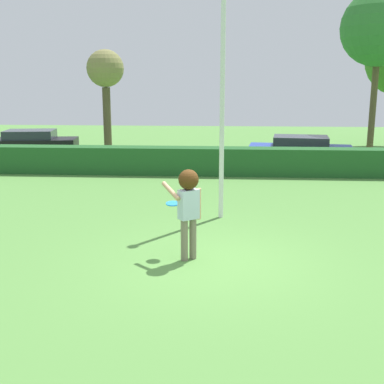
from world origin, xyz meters
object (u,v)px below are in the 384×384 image
object	(u,v)px
bare_elm_tree	(105,73)
maple_tree	(379,28)
person	(188,200)
parked_car_blue	(300,150)
parked_car_black	(31,142)
frisbee	(173,204)
lamppost	(222,92)

from	to	relation	value
bare_elm_tree	maple_tree	distance (m)	12.38
maple_tree	bare_elm_tree	bearing A→B (deg)	-178.45
bare_elm_tree	maple_tree	bearing A→B (deg)	1.55
person	parked_car_blue	world-z (taller)	person
person	maple_tree	xyz separation A→B (m)	(7.41, 13.95, 4.52)
person	maple_tree	bearing A→B (deg)	62.04
parked_car_black	maple_tree	world-z (taller)	maple_tree
person	bare_elm_tree	xyz separation A→B (m)	(-4.82, 13.62, 2.64)
person	parked_car_black	bearing A→B (deg)	122.58
parked_car_blue	bare_elm_tree	bearing A→B (deg)	164.87
frisbee	parked_car_black	size ratio (longest dim) A/B	0.06
parked_car_blue	bare_elm_tree	xyz separation A→B (m)	(-8.64, 2.34, 3.16)
lamppost	bare_elm_tree	world-z (taller)	lamppost
lamppost	bare_elm_tree	distance (m)	11.80
person	maple_tree	distance (m)	16.43
frisbee	bare_elm_tree	xyz separation A→B (m)	(-4.49, 13.33, 2.78)
frisbee	lamppost	bearing A→B (deg)	71.72
person	bare_elm_tree	bearing A→B (deg)	109.50
frisbee	parked_car_blue	size ratio (longest dim) A/B	0.06
bare_elm_tree	person	bearing A→B (deg)	-70.50
person	parked_car_blue	bearing A→B (deg)	71.29
lamppost	parked_car_black	world-z (taller)	lamppost
frisbee	person	bearing A→B (deg)	-40.97
person	lamppost	size ratio (longest dim) A/B	0.31
parked_car_black	maple_tree	size ratio (longest dim) A/B	0.59
bare_elm_tree	maple_tree	xyz separation A→B (m)	(12.23, 0.33, 1.89)
lamppost	maple_tree	bearing A→B (deg)	57.81
frisbee	bare_elm_tree	bearing A→B (deg)	108.61
frisbee	parked_car_black	xyz separation A→B (m)	(-8.03, 12.80, -0.38)
parked_car_black	person	bearing A→B (deg)	-57.42
parked_car_black	parked_car_blue	world-z (taller)	same
person	bare_elm_tree	world-z (taller)	bare_elm_tree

